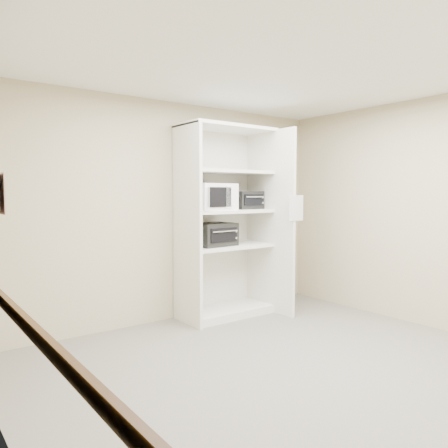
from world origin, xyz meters
TOP-DOWN VIEW (x-y plane):
  - floor at (0.00, 0.00)m, footprint 4.50×4.00m
  - ceiling at (0.00, 0.00)m, footprint 4.50×4.00m
  - wall_back at (0.00, 2.00)m, footprint 4.50×0.02m
  - wall_left at (-2.25, 0.00)m, footprint 0.02×4.00m
  - wall_right at (2.25, 0.00)m, footprint 0.02×4.00m
  - shelving_unit at (0.67, 1.70)m, footprint 1.24×0.92m
  - microwave at (0.34, 1.65)m, footprint 0.59×0.47m
  - toaster_oven_upper at (0.97, 1.74)m, footprint 0.44×0.34m
  - toaster_oven_lower at (0.42, 1.71)m, footprint 0.55×0.43m
  - paper_sign at (1.24, 1.07)m, footprint 0.24×0.02m
  - chair_rail at (-2.23, 0.00)m, footprint 0.04×3.98m
  - wall_poster at (-2.24, 0.13)m, footprint 0.01×0.18m

SIDE VIEW (x-z plane):
  - floor at x=0.00m, z-range -0.01..0.01m
  - chair_rail at x=-2.23m, z-range 0.86..0.94m
  - toaster_oven_lower at x=0.42m, z-range 0.92..1.21m
  - shelving_unit at x=0.67m, z-range -0.08..2.34m
  - wall_back at x=0.00m, z-range 0.00..2.70m
  - wall_left at x=-2.25m, z-range 0.00..2.70m
  - wall_right at x=2.25m, z-range 0.00..2.70m
  - paper_sign at x=1.24m, z-range 1.24..1.55m
  - toaster_oven_upper at x=0.97m, z-range 1.37..1.61m
  - microwave at x=0.34m, z-range 1.37..1.70m
  - wall_poster at x=-2.24m, z-range 1.45..1.70m
  - ceiling at x=0.00m, z-range 2.70..2.71m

